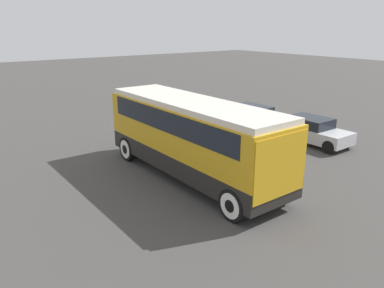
{
  "coord_description": "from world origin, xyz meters",
  "views": [
    {
      "loc": [
        11.6,
        -8.77,
        6.11
      ],
      "look_at": [
        0.0,
        0.0,
        1.47
      ],
      "focal_mm": 35.0,
      "sensor_mm": 36.0,
      "label": 1
    }
  ],
  "objects": [
    {
      "name": "ground_plane",
      "position": [
        0.0,
        0.0,
        0.0
      ],
      "size": [
        120.0,
        120.0,
        0.0
      ],
      "primitive_type": "plane",
      "color": "#423F3D"
    },
    {
      "name": "tour_bus",
      "position": [
        0.1,
        0.0,
        1.97
      ],
      "size": [
        9.21,
        2.59,
        3.27
      ],
      "color": "black",
      "rests_on": "ground_plane"
    },
    {
      "name": "parked_car_near",
      "position": [
        0.02,
        8.04,
        0.7
      ],
      "size": [
        4.15,
        1.82,
        1.4
      ],
      "color": "#BCBCC1",
      "rests_on": "ground_plane"
    },
    {
      "name": "parked_car_mid",
      "position": [
        -4.27,
        8.01,
        0.67
      ],
      "size": [
        4.54,
        1.83,
        1.32
      ],
      "color": "silver",
      "rests_on": "ground_plane"
    }
  ]
}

